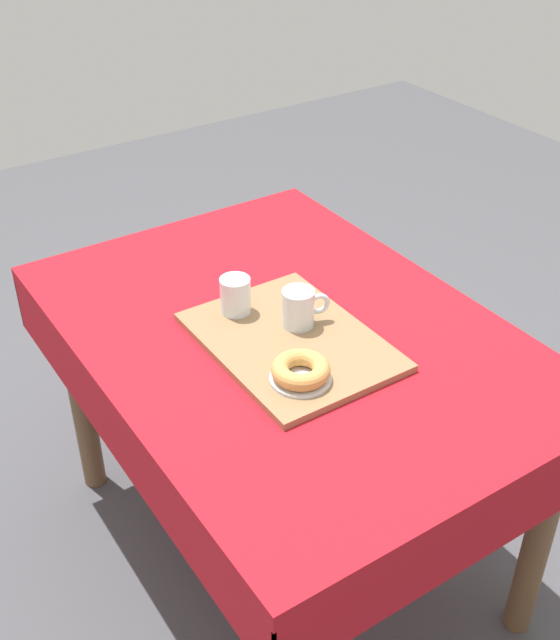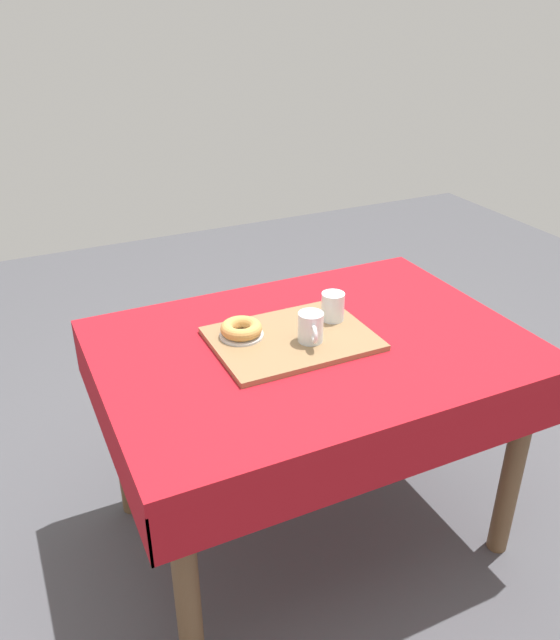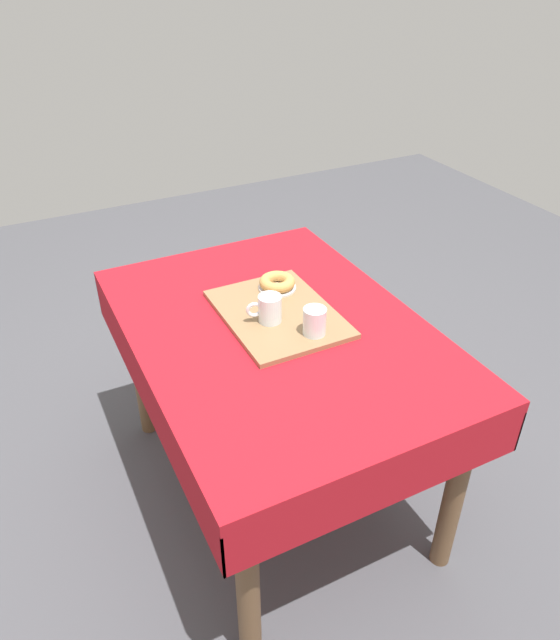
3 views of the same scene
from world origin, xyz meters
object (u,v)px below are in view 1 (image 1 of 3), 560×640
Objects in this scene: serving_tray at (290,341)px; sugar_donut_left at (301,370)px; tea_mug_left at (299,309)px; donut_plate_left at (300,378)px; dining_table at (288,363)px; water_glass_near at (235,297)px.

sugar_donut_left reaches higher than serving_tray.
tea_mug_left is 0.20m from donut_plate_left.
serving_tray is 4.15× the size of tea_mug_left.
water_glass_near reaches higher than dining_table.
serving_tray reaches higher than dining_table.
tea_mug_left is at bearing 146.56° from donut_plate_left.
donut_plate_left is at bearing -3.92° from water_glass_near.
water_glass_near reaches higher than sugar_donut_left.
dining_table is 0.24m from donut_plate_left.
donut_plate_left reaches higher than serving_tray.
donut_plate_left reaches higher than dining_table.
water_glass_near is (-0.10, -0.07, 0.15)m from dining_table.
tea_mug_left is 0.91× the size of sugar_donut_left.
tea_mug_left is (-0.04, 0.05, 0.05)m from serving_tray.
donut_plate_left is 1.06× the size of sugar_donut_left.
tea_mug_left is 1.28× the size of water_glass_near.
water_glass_near is (-0.16, -0.04, 0.05)m from serving_tray.
water_glass_near is 0.67× the size of donut_plate_left.
dining_table is at bearing -136.29° from tea_mug_left.
sugar_donut_left is at bearing -25.92° from serving_tray.
sugar_donut_left is at bearing -26.67° from dining_table.
dining_table is at bearing 34.91° from water_glass_near.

